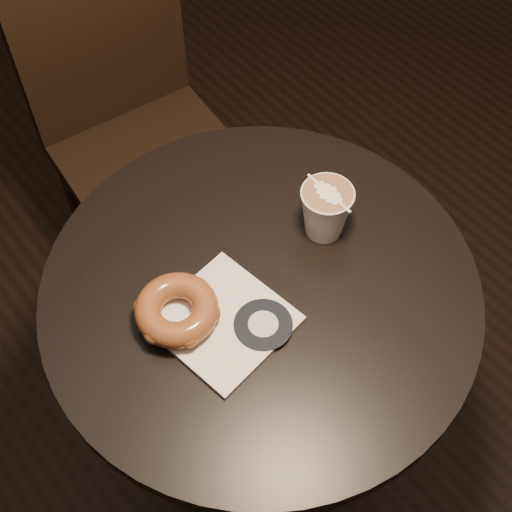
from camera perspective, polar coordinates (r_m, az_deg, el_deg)
name	(u,v)px	position (r m, az deg, el deg)	size (l,w,h in m)	color
cafe_table	(260,344)	(1.30, 0.32, -7.05)	(0.70, 0.70, 0.75)	black
chair	(127,104)	(1.70, -10.29, 11.85)	(0.43, 0.43, 0.99)	black
pastry_bag	(223,321)	(1.09, -2.62, -5.25)	(0.18, 0.18, 0.01)	white
doughnut	(177,310)	(1.08, -6.36, -4.30)	(0.13, 0.13, 0.04)	brown
latte_cup	(325,212)	(1.16, 5.58, 3.56)	(0.09, 0.09, 0.10)	white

